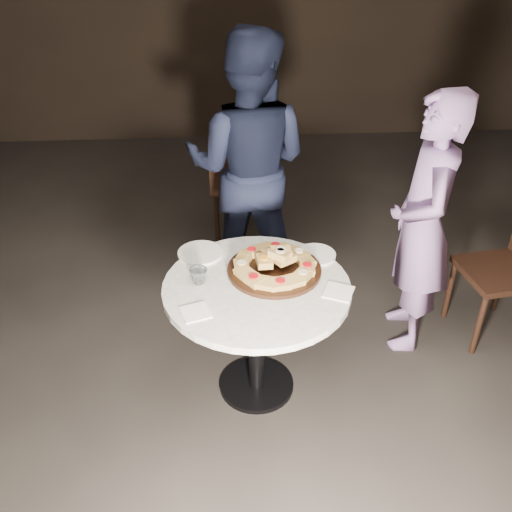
# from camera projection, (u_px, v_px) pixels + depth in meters

# --- Properties ---
(floor) EXTENTS (7.00, 7.00, 0.00)m
(floor) POSITION_uv_depth(u_px,v_px,m) (265.00, 367.00, 3.17)
(floor) COLOR black
(floor) RESTS_ON ground
(table) EXTENTS (1.11, 1.11, 0.67)m
(table) POSITION_uv_depth(u_px,v_px,m) (257.00, 306.00, 2.75)
(table) COLOR black
(table) RESTS_ON ground
(serving_board) EXTENTS (0.53, 0.53, 0.02)m
(serving_board) POSITION_uv_depth(u_px,v_px,m) (274.00, 270.00, 2.77)
(serving_board) COLOR black
(serving_board) RESTS_ON table
(focaccia_pile) EXTENTS (0.41, 0.41, 0.11)m
(focaccia_pile) POSITION_uv_depth(u_px,v_px,m) (275.00, 263.00, 2.75)
(focaccia_pile) COLOR #B08744
(focaccia_pile) RESTS_ON serving_board
(plate_left) EXTENTS (0.24, 0.24, 0.01)m
(plate_left) POSITION_uv_depth(u_px,v_px,m) (200.00, 253.00, 2.90)
(plate_left) COLOR white
(plate_left) RESTS_ON table
(plate_right) EXTENTS (0.21, 0.21, 0.01)m
(plate_right) POSITION_uv_depth(u_px,v_px,m) (316.00, 255.00, 2.89)
(plate_right) COLOR white
(plate_right) RESTS_ON table
(water_glass) EXTENTS (0.09, 0.09, 0.08)m
(water_glass) POSITION_uv_depth(u_px,v_px,m) (199.00, 276.00, 2.68)
(water_glass) COLOR silver
(water_glass) RESTS_ON table
(napkin_near) EXTENTS (0.15, 0.15, 0.01)m
(napkin_near) POSITION_uv_depth(u_px,v_px,m) (196.00, 312.00, 2.51)
(napkin_near) COLOR white
(napkin_near) RESTS_ON table
(napkin_far) EXTENTS (0.17, 0.17, 0.01)m
(napkin_far) POSITION_uv_depth(u_px,v_px,m) (338.00, 292.00, 2.63)
(napkin_far) COLOR white
(napkin_far) RESTS_ON table
(chair_far) EXTENTS (0.49, 0.50, 0.86)m
(chair_far) POSITION_uv_depth(u_px,v_px,m) (242.00, 182.00, 4.01)
(chair_far) COLOR black
(chair_far) RESTS_ON ground
(diner_navy) EXTENTS (0.92, 0.80, 1.64)m
(diner_navy) POSITION_uv_depth(u_px,v_px,m) (248.00, 166.00, 3.46)
(diner_navy) COLOR black
(diner_navy) RESTS_ON ground
(diner_teal) EXTENTS (0.42, 0.58, 1.47)m
(diner_teal) POSITION_uv_depth(u_px,v_px,m) (422.00, 227.00, 3.01)
(diner_teal) COLOR #866BA7
(diner_teal) RESTS_ON ground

